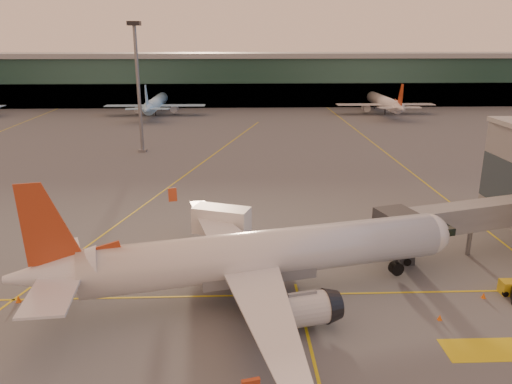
{
  "coord_description": "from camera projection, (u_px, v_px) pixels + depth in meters",
  "views": [
    {
      "loc": [
        -0.39,
        -35.76,
        22.56
      ],
      "look_at": [
        1.75,
        20.84,
        5.0
      ],
      "focal_mm": 35.0,
      "sensor_mm": 36.0,
      "label": 1
    }
  ],
  "objects": [
    {
      "name": "terminal",
      "position": [
        238.0,
        79.0,
        173.56
      ],
      "size": [
        400.0,
        20.0,
        17.6
      ],
      "color": "#19382D",
      "rests_on": "ground"
    },
    {
      "name": "gpu_cart",
      "position": [
        512.0,
        288.0,
        45.76
      ],
      "size": [
        2.22,
        1.3,
        1.27
      ],
      "rotation": [
        0.0,
        0.0,
        -0.0
      ],
      "color": "gold",
      "rests_on": "ground"
    },
    {
      "name": "main_airplane",
      "position": [
        254.0,
        257.0,
        44.27
      ],
      "size": [
        39.78,
        36.21,
        12.14
      ],
      "rotation": [
        0.0,
        0.0,
        0.23
      ],
      "color": "silver",
      "rests_on": "ground"
    },
    {
      "name": "distant_aircraft_row",
      "position": [
        62.0,
        115.0,
        151.51
      ],
      "size": [
        225.0,
        34.0,
        13.0
      ],
      "color": "#97D0FC",
      "rests_on": "ground"
    },
    {
      "name": "cone_wing_left",
      "position": [
        246.0,
        226.0,
        61.76
      ],
      "size": [
        0.43,
        0.43,
        0.54
      ],
      "color": "#E35C0B",
      "rests_on": "ground"
    },
    {
      "name": "cone_fwd",
      "position": [
        440.0,
        317.0,
        41.59
      ],
      "size": [
        0.4,
        0.4,
        0.5
      ],
      "color": "#E35C0B",
      "rests_on": "ground"
    },
    {
      "name": "taxi_markings",
      "position": [
        196.0,
        179.0,
        83.02
      ],
      "size": [
        100.12,
        173.0,
        0.01
      ],
      "color": "gold",
      "rests_on": "ground"
    },
    {
      "name": "mast_west_near",
      "position": [
        138.0,
        78.0,
        98.69
      ],
      "size": [
        2.4,
        2.4,
        25.6
      ],
      "color": "slate",
      "rests_on": "ground"
    },
    {
      "name": "cone_nose",
      "position": [
        484.0,
        295.0,
        45.1
      ],
      "size": [
        0.42,
        0.42,
        0.53
      ],
      "color": "#E35C0B",
      "rests_on": "ground"
    },
    {
      "name": "cone_tail",
      "position": [
        18.0,
        299.0,
        44.4
      ],
      "size": [
        0.5,
        0.5,
        0.64
      ],
      "color": "#E35C0B",
      "rests_on": "ground"
    },
    {
      "name": "ground",
      "position": [
        244.0,
        326.0,
        40.82
      ],
      "size": [
        600.0,
        600.0,
        0.0
      ],
      "primitive_type": "plane",
      "color": "#4C4F54",
      "rests_on": "ground"
    },
    {
      "name": "jet_bridge",
      "position": [
        482.0,
        217.0,
        53.54
      ],
      "size": [
        22.81,
        9.42,
        5.96
      ],
      "color": "slate",
      "rests_on": "ground"
    },
    {
      "name": "catering_truck",
      "position": [
        222.0,
        225.0,
        55.18
      ],
      "size": [
        6.67,
        4.59,
        4.76
      ],
      "rotation": [
        0.0,
        0.0,
        -0.35
      ],
      "color": "red",
      "rests_on": "ground"
    }
  ]
}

